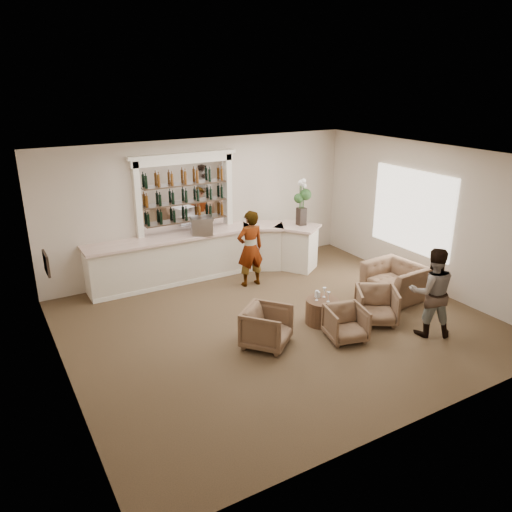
{
  "coord_description": "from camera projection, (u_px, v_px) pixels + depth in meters",
  "views": [
    {
      "loc": [
        -4.84,
        -7.49,
        4.66
      ],
      "look_at": [
        -0.01,
        0.9,
        1.17
      ],
      "focal_mm": 35.0,
      "sensor_mm": 36.0,
      "label": 1
    }
  ],
  "objects": [
    {
      "name": "espresso_machine",
      "position": [
        202.0,
        226.0,
        11.71
      ],
      "size": [
        0.58,
        0.53,
        0.42
      ],
      "primitive_type": "cube",
      "rotation": [
        0.0,
        0.0,
        -0.29
      ],
      "color": "#BABABF",
      "rests_on": "bar_counter"
    },
    {
      "name": "bar_counter",
      "position": [
        207.0,
        255.0,
        12.12
      ],
      "size": [
        5.72,
        1.8,
        1.14
      ],
      "color": "white",
      "rests_on": "ground"
    },
    {
      "name": "guest",
      "position": [
        432.0,
        292.0,
        9.3
      ],
      "size": [
        1.06,
        1.0,
        1.74
      ],
      "primitive_type": "imported",
      "rotation": [
        0.0,
        0.0,
        2.6
      ],
      "color": "gray",
      "rests_on": "ground"
    },
    {
      "name": "napkin_holder",
      "position": [
        318.0,
        295.0,
        9.94
      ],
      "size": [
        0.08,
        0.08,
        0.12
      ],
      "primitive_type": "cube",
      "color": "white",
      "rests_on": "cocktail_table"
    },
    {
      "name": "wine_glass_tbl_a",
      "position": [
        317.0,
        296.0,
        9.79
      ],
      "size": [
        0.07,
        0.07,
        0.21
      ],
      "primitive_type": null,
      "color": "white",
      "rests_on": "cocktail_table"
    },
    {
      "name": "armchair_center",
      "position": [
        346.0,
        324.0,
        9.28
      ],
      "size": [
        0.85,
        0.86,
        0.65
      ],
      "primitive_type": "imported",
      "rotation": [
        0.0,
        0.0,
        -0.25
      ],
      "color": "brown",
      "rests_on": "ground"
    },
    {
      "name": "wine_glass_bar_left",
      "position": [
        209.0,
        227.0,
        11.96
      ],
      "size": [
        0.07,
        0.07,
        0.21
      ],
      "primitive_type": null,
      "color": "white",
      "rests_on": "bar_counter"
    },
    {
      "name": "armchair_left",
      "position": [
        267.0,
        327.0,
        9.05
      ],
      "size": [
        1.13,
        1.13,
        0.74
      ],
      "primitive_type": "imported",
      "rotation": [
        0.0,
        0.0,
        0.69
      ],
      "color": "brown",
      "rests_on": "ground"
    },
    {
      "name": "wine_glass_tbl_b",
      "position": [
        324.0,
        292.0,
        9.93
      ],
      "size": [
        0.07,
        0.07,
        0.21
      ],
      "primitive_type": null,
      "color": "white",
      "rests_on": "cocktail_table"
    },
    {
      "name": "flower_vase",
      "position": [
        302.0,
        199.0,
        12.32
      ],
      "size": [
        0.31,
        0.31,
        1.17
      ],
      "color": "black",
      "rests_on": "bar_counter"
    },
    {
      "name": "wine_glass_bar_right",
      "position": [
        210.0,
        227.0,
        11.98
      ],
      "size": [
        0.07,
        0.07,
        0.21
      ],
      "primitive_type": null,
      "color": "white",
      "rests_on": "bar_counter"
    },
    {
      "name": "room_shell",
      "position": [
        268.0,
        201.0,
        9.81
      ],
      "size": [
        8.04,
        7.02,
        3.32
      ],
      "color": "beige",
      "rests_on": "ground"
    },
    {
      "name": "armchair_right",
      "position": [
        377.0,
        305.0,
        9.93
      ],
      "size": [
        1.07,
        1.08,
        0.72
      ],
      "primitive_type": "imported",
      "rotation": [
        0.0,
        0.0,
        -0.55
      ],
      "color": "brown",
      "rests_on": "ground"
    },
    {
      "name": "armchair_far",
      "position": [
        395.0,
        281.0,
        11.04
      ],
      "size": [
        1.13,
        1.27,
        0.77
      ],
      "primitive_type": "imported",
      "rotation": [
        0.0,
        0.0,
        -1.49
      ],
      "color": "brown",
      "rests_on": "ground"
    },
    {
      "name": "back_bar_alcove",
      "position": [
        185.0,
        194.0,
        11.81
      ],
      "size": [
        2.64,
        0.25,
        3.0
      ],
      "color": "white",
      "rests_on": "ground"
    },
    {
      "name": "ground",
      "position": [
        279.0,
        324.0,
        9.95
      ],
      "size": [
        8.0,
        8.0,
        0.0
      ],
      "primitive_type": "plane",
      "color": "brown",
      "rests_on": "ground"
    },
    {
      "name": "cocktail_table",
      "position": [
        322.0,
        311.0,
        9.94
      ],
      "size": [
        0.66,
        0.66,
        0.5
      ],
      "primitive_type": "cylinder",
      "color": "#4E3021",
      "rests_on": "ground"
    },
    {
      "name": "wine_glass_tbl_c",
      "position": [
        328.0,
        297.0,
        9.73
      ],
      "size": [
        0.07,
        0.07,
        0.21
      ],
      "primitive_type": null,
      "color": "white",
      "rests_on": "cocktail_table"
    },
    {
      "name": "sommelier",
      "position": [
        250.0,
        249.0,
        11.54
      ],
      "size": [
        0.68,
        0.46,
        1.81
      ],
      "primitive_type": "imported",
      "rotation": [
        0.0,
        0.0,
        3.11
      ],
      "color": "gray",
      "rests_on": "ground"
    }
  ]
}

